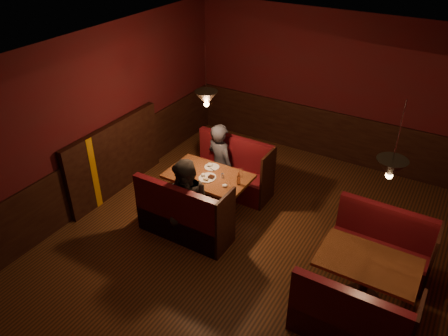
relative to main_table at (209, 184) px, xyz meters
The scene contains 9 objects.
room 1.19m from the main_table, 36.22° to the right, with size 6.02×7.02×2.92m.
main_table is the anchor object (origin of this frame).
main_bench_far 0.80m from the main_table, 88.86° to the left, with size 1.48×0.53×1.01m.
main_bench_near 0.80m from the main_table, 88.87° to the right, with size 1.48×0.53×1.01m.
second_table 2.82m from the main_table, 12.69° to the right, with size 1.23×0.79×0.69m.
second_bench_far 2.79m from the main_table, ahead, with size 1.36×0.51×0.97m.
second_bench_near 3.10m from the main_table, 26.00° to the right, with size 1.36×0.51×0.97m.
diner_a 0.77m from the main_table, 106.48° to the left, with size 0.60×0.39×1.64m, color #313037.
diner_b 0.75m from the main_table, 84.60° to the right, with size 0.82×0.64×1.68m, color black.
Camera 1 is at (2.10, -4.29, 4.52)m, focal length 35.00 mm.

